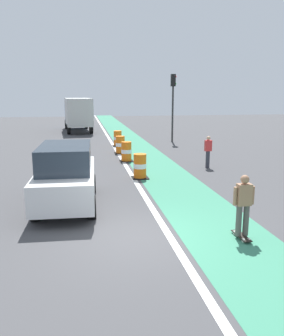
{
  "coord_description": "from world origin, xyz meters",
  "views": [
    {
      "loc": [
        -1.27,
        -8.62,
        3.69
      ],
      "look_at": [
        0.77,
        3.42,
        1.1
      ],
      "focal_mm": 37.71,
      "sensor_mm": 36.0,
      "label": 1
    }
  ],
  "objects_px": {
    "skateboarder_on_lane": "(243,205)",
    "traffic_barrel_mid": "(126,152)",
    "parked_suv_nearest": "(66,175)",
    "traffic_barrel_front": "(140,166)",
    "traffic_barrel_far": "(118,139)",
    "delivery_truck_down_block": "(78,113)",
    "pedestrian_crossing": "(208,151)",
    "traffic_light_corner": "(173,96)",
    "traffic_barrel_back": "(120,145)"
  },
  "relations": [
    {
      "from": "skateboarder_on_lane",
      "to": "traffic_barrel_mid",
      "type": "height_order",
      "value": "skateboarder_on_lane"
    },
    {
      "from": "skateboarder_on_lane",
      "to": "traffic_barrel_mid",
      "type": "xyz_separation_m",
      "value": [
        -1.63,
        11.01,
        -0.38
      ]
    },
    {
      "from": "skateboarder_on_lane",
      "to": "parked_suv_nearest",
      "type": "xyz_separation_m",
      "value": [
        -4.57,
        3.63,
        0.12
      ]
    },
    {
      "from": "traffic_barrel_front",
      "to": "traffic_barrel_far",
      "type": "xyz_separation_m",
      "value": [
        0.01,
        9.87,
        0.0
      ]
    },
    {
      "from": "delivery_truck_down_block",
      "to": "pedestrian_crossing",
      "type": "bearing_deg",
      "value": -70.67
    },
    {
      "from": "traffic_barrel_far",
      "to": "traffic_light_corner",
      "type": "height_order",
      "value": "traffic_light_corner"
    },
    {
      "from": "traffic_barrel_mid",
      "to": "traffic_light_corner",
      "type": "relative_size",
      "value": 0.21
    },
    {
      "from": "traffic_light_corner",
      "to": "traffic_barrel_mid",
      "type": "bearing_deg",
      "value": -121.29
    },
    {
      "from": "traffic_barrel_back",
      "to": "traffic_light_corner",
      "type": "relative_size",
      "value": 0.21
    },
    {
      "from": "pedestrian_crossing",
      "to": "traffic_light_corner",
      "type": "bearing_deg",
      "value": 85.95
    },
    {
      "from": "traffic_light_corner",
      "to": "pedestrian_crossing",
      "type": "distance_m",
      "value": 10.21
    },
    {
      "from": "traffic_barrel_back",
      "to": "traffic_barrel_far",
      "type": "distance_m",
      "value": 3.18
    },
    {
      "from": "traffic_barrel_back",
      "to": "traffic_light_corner",
      "type": "xyz_separation_m",
      "value": [
        4.57,
        4.78,
        2.97
      ]
    },
    {
      "from": "traffic_barrel_front",
      "to": "traffic_barrel_far",
      "type": "height_order",
      "value": "same"
    },
    {
      "from": "parked_suv_nearest",
      "to": "delivery_truck_down_block",
      "type": "xyz_separation_m",
      "value": [
        0.2,
        23.69,
        0.81
      ]
    },
    {
      "from": "traffic_barrel_mid",
      "to": "traffic_light_corner",
      "type": "height_order",
      "value": "traffic_light_corner"
    },
    {
      "from": "skateboarder_on_lane",
      "to": "traffic_barrel_front",
      "type": "xyz_separation_m",
      "value": [
        -1.53,
        6.97,
        -0.38
      ]
    },
    {
      "from": "traffic_barrel_front",
      "to": "traffic_light_corner",
      "type": "distance_m",
      "value": 12.65
    },
    {
      "from": "traffic_barrel_far",
      "to": "delivery_truck_down_block",
      "type": "distance_m",
      "value": 10.93
    },
    {
      "from": "traffic_light_corner",
      "to": "traffic_barrel_back",
      "type": "bearing_deg",
      "value": -133.71
    },
    {
      "from": "pedestrian_crossing",
      "to": "delivery_truck_down_block",
      "type": "bearing_deg",
      "value": 109.33
    },
    {
      "from": "skateboarder_on_lane",
      "to": "pedestrian_crossing",
      "type": "relative_size",
      "value": 1.05
    },
    {
      "from": "traffic_barrel_mid",
      "to": "traffic_light_corner",
      "type": "xyz_separation_m",
      "value": [
        4.52,
        7.44,
        2.97
      ]
    },
    {
      "from": "skateboarder_on_lane",
      "to": "parked_suv_nearest",
      "type": "height_order",
      "value": "parked_suv_nearest"
    },
    {
      "from": "parked_suv_nearest",
      "to": "traffic_barrel_far",
      "type": "relative_size",
      "value": 4.28
    },
    {
      "from": "parked_suv_nearest",
      "to": "skateboarder_on_lane",
      "type": "bearing_deg",
      "value": -38.46
    },
    {
      "from": "traffic_barrel_back",
      "to": "traffic_light_corner",
      "type": "distance_m",
      "value": 7.25
    },
    {
      "from": "traffic_barrel_far",
      "to": "pedestrian_crossing",
      "type": "bearing_deg",
      "value": -65.72
    },
    {
      "from": "traffic_barrel_mid",
      "to": "delivery_truck_down_block",
      "type": "bearing_deg",
      "value": 99.53
    },
    {
      "from": "traffic_barrel_front",
      "to": "traffic_barrel_mid",
      "type": "xyz_separation_m",
      "value": [
        -0.1,
        4.04,
        0.0
      ]
    },
    {
      "from": "traffic_light_corner",
      "to": "pedestrian_crossing",
      "type": "bearing_deg",
      "value": -94.05
    },
    {
      "from": "parked_suv_nearest",
      "to": "traffic_light_corner",
      "type": "distance_m",
      "value": 16.78
    },
    {
      "from": "parked_suv_nearest",
      "to": "traffic_barrel_mid",
      "type": "distance_m",
      "value": 7.97
    },
    {
      "from": "traffic_barrel_back",
      "to": "pedestrian_crossing",
      "type": "relative_size",
      "value": 0.68
    },
    {
      "from": "skateboarder_on_lane",
      "to": "traffic_barrel_back",
      "type": "relative_size",
      "value": 1.55
    },
    {
      "from": "traffic_barrel_far",
      "to": "traffic_barrel_back",
      "type": "bearing_deg",
      "value": -92.86
    },
    {
      "from": "skateboarder_on_lane",
      "to": "traffic_barrel_back",
      "type": "height_order",
      "value": "skateboarder_on_lane"
    },
    {
      "from": "skateboarder_on_lane",
      "to": "pedestrian_crossing",
      "type": "height_order",
      "value": "skateboarder_on_lane"
    },
    {
      "from": "skateboarder_on_lane",
      "to": "traffic_light_corner",
      "type": "distance_m",
      "value": 18.85
    },
    {
      "from": "traffic_barrel_back",
      "to": "pedestrian_crossing",
      "type": "xyz_separation_m",
      "value": [
        3.87,
        -5.06,
        0.33
      ]
    },
    {
      "from": "skateboarder_on_lane",
      "to": "traffic_light_corner",
      "type": "xyz_separation_m",
      "value": [
        2.89,
        18.45,
        2.59
      ]
    },
    {
      "from": "traffic_barrel_far",
      "to": "traffic_barrel_front",
      "type": "bearing_deg",
      "value": -90.07
    },
    {
      "from": "skateboarder_on_lane",
      "to": "delivery_truck_down_block",
      "type": "xyz_separation_m",
      "value": [
        -4.37,
        27.32,
        0.94
      ]
    },
    {
      "from": "traffic_barrel_mid",
      "to": "traffic_barrel_back",
      "type": "xyz_separation_m",
      "value": [
        -0.05,
        2.66,
        0.0
      ]
    },
    {
      "from": "traffic_barrel_front",
      "to": "traffic_barrel_back",
      "type": "xyz_separation_m",
      "value": [
        -0.15,
        6.7,
        0.0
      ]
    },
    {
      "from": "traffic_barrel_back",
      "to": "traffic_barrel_far",
      "type": "xyz_separation_m",
      "value": [
        0.16,
        3.18,
        0.0
      ]
    },
    {
      "from": "traffic_barrel_mid",
      "to": "traffic_barrel_far",
      "type": "bearing_deg",
      "value": 88.94
    },
    {
      "from": "traffic_barrel_front",
      "to": "parked_suv_nearest",
      "type": "bearing_deg",
      "value": -132.19
    },
    {
      "from": "parked_suv_nearest",
      "to": "traffic_barrel_mid",
      "type": "relative_size",
      "value": 4.28
    },
    {
      "from": "parked_suv_nearest",
      "to": "pedestrian_crossing",
      "type": "height_order",
      "value": "parked_suv_nearest"
    }
  ]
}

